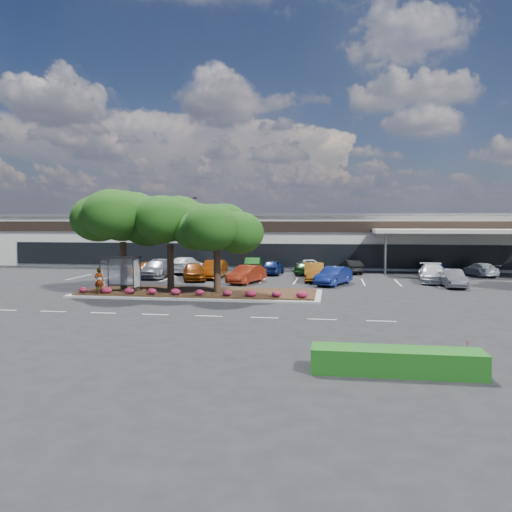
# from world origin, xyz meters

# --- Properties ---
(ground) EXTENTS (160.00, 160.00, 0.00)m
(ground) POSITION_xyz_m (0.00, 0.00, 0.00)
(ground) COLOR black
(ground) RESTS_ON ground
(retail_store) EXTENTS (80.40, 25.20, 6.25)m
(retail_store) POSITION_xyz_m (0.06, 33.91, 3.15)
(retail_store) COLOR beige
(retail_store) RESTS_ON ground
(landscape_island) EXTENTS (18.00, 6.00, 0.26)m
(landscape_island) POSITION_xyz_m (-2.00, 4.00, 0.12)
(landscape_island) COLOR #979792
(landscape_island) RESTS_ON ground
(lane_markings) EXTENTS (33.12, 20.06, 0.01)m
(lane_markings) POSITION_xyz_m (-0.14, 10.42, 0.01)
(lane_markings) COLOR silver
(lane_markings) RESTS_ON ground
(shrub_row) EXTENTS (17.00, 0.80, 0.50)m
(shrub_row) POSITION_xyz_m (-2.00, 1.90, 0.51)
(shrub_row) COLOR maroon
(shrub_row) RESTS_ON landscape_island
(bus_shelter) EXTENTS (2.75, 1.55, 2.59)m
(bus_shelter) POSITION_xyz_m (-7.50, 2.95, 2.31)
(bus_shelter) COLOR black
(bus_shelter) RESTS_ON landscape_island
(island_tree_west) EXTENTS (7.20, 7.20, 7.89)m
(island_tree_west) POSITION_xyz_m (-8.00, 4.50, 4.21)
(island_tree_west) COLOR #183A0D
(island_tree_west) RESTS_ON landscape_island
(island_tree_mid) EXTENTS (6.60, 6.60, 7.32)m
(island_tree_mid) POSITION_xyz_m (-4.50, 5.20, 3.92)
(island_tree_mid) COLOR #183A0D
(island_tree_mid) RESTS_ON landscape_island
(island_tree_east) EXTENTS (5.80, 5.80, 6.50)m
(island_tree_east) POSITION_xyz_m (-0.50, 3.70, 3.51)
(island_tree_east) COLOR #183A0D
(island_tree_east) RESTS_ON landscape_island
(hedge_south_east) EXTENTS (6.00, 1.30, 0.90)m
(hedge_south_east) POSITION_xyz_m (10.00, -13.50, 0.45)
(hedge_south_east) COLOR #104B10
(hedge_south_east) RESTS_ON ground
(conifer_north_west) EXTENTS (4.40, 4.40, 10.00)m
(conifer_north_west) POSITION_xyz_m (-30.00, 46.00, 5.00)
(conifer_north_west) COLOR #183A0D
(conifer_north_west) RESTS_ON ground
(person_waiting) EXTENTS (0.77, 0.60, 1.85)m
(person_waiting) POSITION_xyz_m (-8.62, 1.70, 1.19)
(person_waiting) COLOR #594C47
(person_waiting) RESTS_ON landscape_island
(light_pole) EXTENTS (1.40, 0.81, 8.44)m
(light_pole) POSITION_xyz_m (-9.72, 27.96, 3.70)
(light_pole) COLOR #979792
(light_pole) RESTS_ON ground
(survey_stake) EXTENTS (0.08, 0.14, 1.11)m
(survey_stake) POSITION_xyz_m (12.62, -12.52, 0.71)
(survey_stake) COLOR #9E8252
(survey_stake) RESTS_ON ground
(car_0) EXTENTS (3.42, 4.96, 1.33)m
(car_0) POSITION_xyz_m (-10.72, 15.49, 0.67)
(car_0) COLOR brown
(car_0) RESTS_ON ground
(car_1) EXTENTS (2.86, 5.85, 1.64)m
(car_1) POSITION_xyz_m (-9.01, 14.41, 0.82)
(car_1) COLOR slate
(car_1) RESTS_ON ground
(car_2) EXTENTS (2.00, 5.19, 1.69)m
(car_2) POSITION_xyz_m (-3.33, 14.59, 0.84)
(car_2) COLOR #6B2604
(car_2) RESTS_ON ground
(car_3) EXTENTS (3.36, 5.20, 1.65)m
(car_3) POSITION_xyz_m (-4.78, 12.71, 0.82)
(car_3) COLOR #733007
(car_3) RESTS_ON ground
(car_4) EXTENTS (3.07, 4.96, 1.54)m
(car_4) POSITION_xyz_m (0.37, 11.30, 0.77)
(car_4) COLOR maroon
(car_4) RESTS_ON ground
(car_5) EXTENTS (2.00, 5.04, 1.63)m
(car_5) POSITION_xyz_m (6.14, 13.73, 0.81)
(car_5) COLOR brown
(car_5) RESTS_ON ground
(car_6) EXTENTS (3.38, 4.95, 1.54)m
(car_6) POSITION_xyz_m (7.88, 11.16, 0.77)
(car_6) COLOR navy
(car_6) RESTS_ON ground
(car_7) EXTENTS (2.88, 5.76, 1.61)m
(car_7) POSITION_xyz_m (16.56, 14.29, 0.80)
(car_7) COLOR silver
(car_7) RESTS_ON ground
(car_8) EXTENTS (1.63, 4.46, 1.46)m
(car_8) POSITION_xyz_m (17.51, 11.24, 0.73)
(car_8) COLOR #4E4C53
(car_8) RESTS_ON ground
(car_10) EXTENTS (2.93, 6.06, 1.70)m
(car_10) POSITION_xyz_m (-7.31, 18.64, 0.85)
(car_10) COLOR silver
(car_10) RESTS_ON ground
(car_11) EXTENTS (2.00, 4.69, 1.50)m
(car_11) POSITION_xyz_m (-0.69, 21.65, 0.75)
(car_11) COLOR #1C541B
(car_11) RESTS_ON ground
(car_12) EXTENTS (2.03, 4.46, 1.48)m
(car_12) POSITION_xyz_m (1.80, 18.78, 0.74)
(car_12) COLOR navy
(car_12) RESTS_ON ground
(car_13) EXTENTS (2.47, 4.15, 1.33)m
(car_13) POSITION_xyz_m (5.15, 18.91, 0.66)
(car_13) COLOR #19471C
(car_13) RESTS_ON ground
(car_14) EXTENTS (3.07, 5.36, 1.41)m
(car_14) POSITION_xyz_m (5.32, 20.95, 0.70)
(car_14) COLOR silver
(car_14) RESTS_ON ground
(car_15) EXTENTS (2.50, 4.41, 1.38)m
(car_15) POSITION_xyz_m (9.71, 21.02, 0.69)
(car_15) COLOR black
(car_15) RESTS_ON ground
(car_16) EXTENTS (1.73, 4.24, 1.44)m
(car_16) POSITION_xyz_m (17.99, 21.20, 0.72)
(car_16) COLOR navy
(car_16) RESTS_ON ground
(car_17) EXTENTS (2.97, 4.87, 1.32)m
(car_17) POSITION_xyz_m (22.17, 20.21, 0.66)
(car_17) COLOR silver
(car_17) RESTS_ON ground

